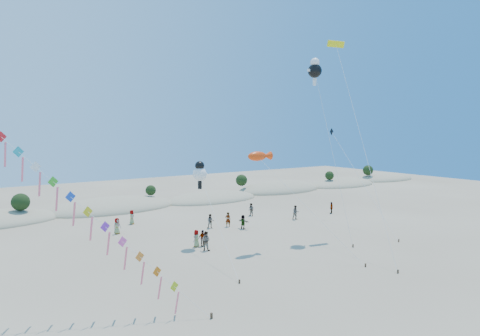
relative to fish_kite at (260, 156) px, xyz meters
The scene contains 7 objects.
dune_ridge 29.62m from the fish_kite, 100.48° to the left, with size 145.30×11.49×5.57m.
fish_kite is the anchor object (origin of this frame).
cartoon_kite_low 6.24m from the fish_kite, 135.62° to the left, with size 3.25×11.58×8.46m.
cartoon_kite_high 12.30m from the fish_kite, ahead, with size 2.00×7.08×19.27m.
parafoil_kite 16.20m from the fish_kite, ahead, with size 7.62×13.70×21.49m.
dark_kite 16.27m from the fish_kite, 10.40° to the left, with size 4.62×13.65×11.82m.
beachgoers 11.64m from the fish_kite, 83.55° to the left, with size 29.12×15.70×1.86m.
Camera 1 is at (-16.82, -13.48, 11.40)m, focal length 30.00 mm.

